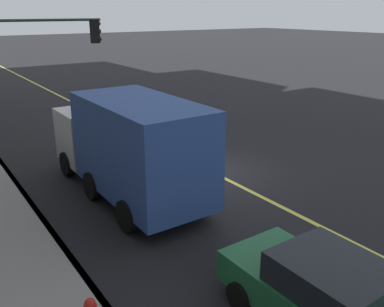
% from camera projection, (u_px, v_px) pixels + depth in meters
% --- Properties ---
extents(ground, '(200.00, 200.00, 0.00)m').
position_uv_depth(ground, '(210.00, 171.00, 15.44)').
color(ground, black).
extents(curb_edge, '(80.00, 0.16, 0.15)m').
position_uv_depth(curb_edge, '(38.00, 214.00, 12.03)').
color(curb_edge, slate).
rests_on(curb_edge, ground).
extents(lane_stripe_center, '(80.00, 0.16, 0.01)m').
position_uv_depth(lane_stripe_center, '(210.00, 171.00, 15.43)').
color(lane_stripe_center, '#D8CC4C').
rests_on(lane_stripe_center, ground).
extents(car_green, '(4.33, 1.95, 1.55)m').
position_uv_depth(car_green, '(330.00, 299.00, 7.42)').
color(car_green, '#1E6038').
rests_on(car_green, ground).
extents(truck_blue, '(7.08, 2.56, 3.25)m').
position_uv_depth(truck_blue, '(130.00, 145.00, 12.89)').
color(truck_blue, silver).
rests_on(truck_blue, ground).
extents(traffic_light_mast, '(0.28, 4.77, 5.65)m').
position_uv_depth(traffic_light_mast, '(31.00, 61.00, 15.35)').
color(traffic_light_mast, '#1E3823').
rests_on(traffic_light_mast, ground).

